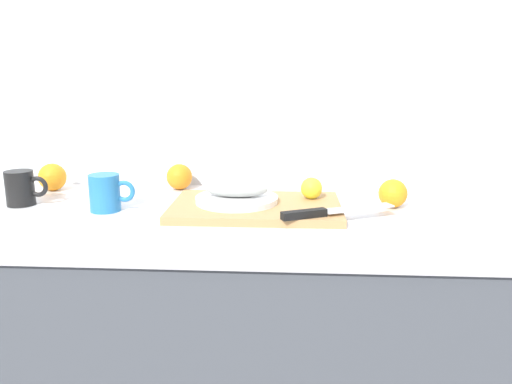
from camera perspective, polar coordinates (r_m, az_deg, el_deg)
back_wall at (r=1.58m, az=-2.08°, el=13.40°), size 3.20×0.05×2.50m
kitchen_counter at (r=1.49m, az=-3.08°, el=-19.04°), size 2.00×0.60×0.90m
cutting_board at (r=1.30m, az=0.00°, el=-1.71°), size 0.43×0.28×0.02m
white_plate at (r=1.31m, az=-2.15°, el=-0.82°), size 0.21×0.21×0.01m
fish_fillet at (r=1.31m, az=-2.16°, el=0.26°), size 0.16×0.07×0.04m
chef_knife at (r=1.20m, az=7.64°, el=-2.21°), size 0.28×0.15×0.02m
lemon_0 at (r=1.35m, az=6.19°, el=0.43°), size 0.06×0.06×0.06m
coffee_mug_1 at (r=1.35m, az=-16.37°, el=-0.07°), size 0.12×0.08×0.09m
coffee_mug_2 at (r=1.49m, az=-24.69°, el=0.42°), size 0.11×0.07×0.09m
orange_0 at (r=1.55m, az=-8.53°, el=1.68°), size 0.08×0.08×0.08m
orange_1 at (r=1.38m, az=15.00°, el=-0.15°), size 0.07×0.07×0.07m
orange_2 at (r=1.64m, az=-21.74°, el=1.55°), size 0.08×0.08×0.08m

